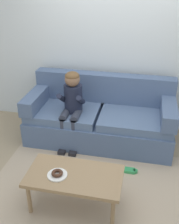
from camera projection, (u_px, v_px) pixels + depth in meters
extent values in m
plane|color=#9E896B|center=(97.00, 174.00, 3.48)|extent=(10.00, 10.00, 0.00)
cube|color=silver|center=(116.00, 40.00, 4.03)|extent=(8.00, 0.10, 2.80)
cube|color=tan|center=(93.00, 188.00, 3.26)|extent=(2.46, 1.63, 0.01)
cube|color=slate|center=(99.00, 129.00, 4.10)|extent=(2.12, 0.90, 0.38)
cube|color=slate|center=(64.00, 112.00, 4.04)|extent=(1.02, 0.74, 0.12)
cube|color=slate|center=(136.00, 120.00, 3.84)|extent=(1.02, 0.74, 0.12)
cube|color=slate|center=(104.00, 88.00, 4.15)|extent=(2.12, 0.20, 0.44)
cube|color=slate|center=(37.00, 98.00, 4.08)|extent=(0.20, 0.90, 0.22)
cube|color=slate|center=(168.00, 110.00, 3.72)|extent=(0.20, 0.90, 0.22)
cube|color=#937551|center=(74.00, 176.00, 2.84)|extent=(1.00, 0.54, 0.04)
cylinder|color=#937551|center=(29.00, 199.00, 2.84)|extent=(0.04, 0.04, 0.39)
cylinder|color=#937551|center=(113.00, 213.00, 2.68)|extent=(0.04, 0.04, 0.39)
cylinder|color=#937551|center=(43.00, 173.00, 3.20)|extent=(0.04, 0.04, 0.39)
cylinder|color=#937551|center=(118.00, 184.00, 3.04)|extent=(0.04, 0.04, 0.39)
cylinder|color=#1E2338|center=(73.00, 98.00, 3.86)|extent=(0.26, 0.26, 0.40)
sphere|color=#846047|center=(72.00, 79.00, 3.70)|extent=(0.21, 0.21, 0.21)
ellipsoid|color=brown|center=(72.00, 76.00, 3.68)|extent=(0.20, 0.20, 0.12)
cylinder|color=#333847|center=(65.00, 114.00, 3.83)|extent=(0.11, 0.30, 0.11)
cylinder|color=#333847|center=(63.00, 134.00, 3.81)|extent=(0.09, 0.09, 0.44)
cube|color=black|center=(63.00, 150.00, 3.89)|extent=(0.10, 0.20, 0.06)
cylinder|color=#1E2338|center=(62.00, 98.00, 3.78)|extent=(0.07, 0.29, 0.23)
cylinder|color=#333847|center=(76.00, 115.00, 3.81)|extent=(0.11, 0.30, 0.11)
cylinder|color=#333847|center=(74.00, 135.00, 3.78)|extent=(0.09, 0.09, 0.44)
cube|color=black|center=(74.00, 152.00, 3.86)|extent=(0.10, 0.20, 0.06)
cylinder|color=#1E2338|center=(81.00, 100.00, 3.73)|extent=(0.07, 0.29, 0.23)
cylinder|color=white|center=(57.00, 175.00, 2.81)|extent=(0.21, 0.21, 0.01)
torus|color=#422619|center=(57.00, 173.00, 2.80)|extent=(0.15, 0.15, 0.04)
cube|color=#339E56|center=(129.00, 171.00, 3.50)|extent=(0.16, 0.09, 0.05)
cylinder|color=#339E56|center=(122.00, 170.00, 3.52)|extent=(0.06, 0.06, 0.05)
cylinder|color=#339E56|center=(135.00, 172.00, 3.48)|extent=(0.06, 0.06, 0.05)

